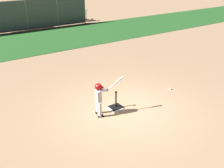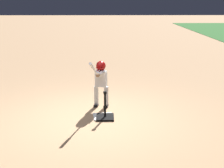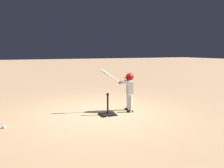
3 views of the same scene
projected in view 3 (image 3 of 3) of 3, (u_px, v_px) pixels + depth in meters
ground_plane at (99, 113)px, 6.41m from camera, size 90.00×90.00×0.00m
home_plate at (109, 114)px, 6.24m from camera, size 0.49×0.49×0.02m
batting_tee at (108, 112)px, 6.16m from camera, size 0.43×0.39×0.62m
batter_child at (128, 87)px, 6.46m from camera, size 0.97×0.43×1.28m
baseball at (4, 127)px, 5.11m from camera, size 0.07×0.07×0.07m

